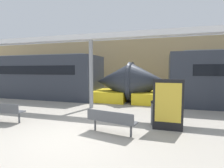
# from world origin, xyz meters

# --- Properties ---
(ground_plane) EXTENTS (60.00, 60.00, 0.00)m
(ground_plane) POSITION_xyz_m (0.00, 0.00, 0.00)
(ground_plane) COLOR #A8A093
(station_wall) EXTENTS (56.00, 0.20, 5.00)m
(station_wall) POSITION_xyz_m (0.00, 12.04, 2.50)
(station_wall) COLOR tan
(station_wall) RESTS_ON ground_plane
(train_right) EXTENTS (15.18, 2.93, 3.20)m
(train_right) POSITION_xyz_m (-6.89, 6.78, 1.51)
(train_right) COLOR #2D333D
(train_right) RESTS_ON ground_plane
(bench_near) EXTENTS (1.74, 0.77, 0.79)m
(bench_near) POSITION_xyz_m (1.13, 0.71, 0.49)
(bench_near) COLOR #4C4F54
(bench_near) RESTS_ON ground_plane
(bench_far) EXTENTS (1.56, 0.54, 0.79)m
(bench_far) POSITION_xyz_m (-3.33, 0.71, 0.49)
(bench_far) COLOR #4C4F54
(bench_far) RESTS_ON ground_plane
(trash_bin) EXTENTS (0.53, 0.53, 0.91)m
(trash_bin) POSITION_xyz_m (2.56, 2.18, 0.46)
(trash_bin) COLOR #4C4F54
(trash_bin) RESTS_ON ground_plane
(poster_board) EXTENTS (1.02, 0.07, 1.79)m
(poster_board) POSITION_xyz_m (2.91, 1.60, 0.91)
(poster_board) COLOR black
(poster_board) RESTS_ON ground_plane
(support_column_near) EXTENTS (0.22, 0.22, 3.72)m
(support_column_near) POSITION_xyz_m (-1.07, 4.19, 1.86)
(support_column_near) COLOR gray
(support_column_near) RESTS_ON ground_plane
(canopy_beam) EXTENTS (28.00, 0.60, 0.28)m
(canopy_beam) POSITION_xyz_m (-1.07, 4.19, 3.86)
(canopy_beam) COLOR silver
(canopy_beam) RESTS_ON support_column_near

